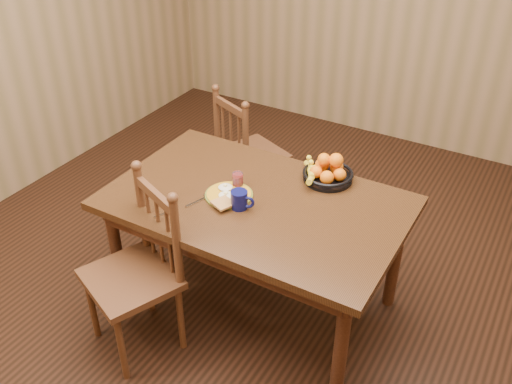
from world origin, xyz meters
The scene contains 10 objects.
room centered at (0.00, 0.00, 1.35)m, with size 4.52×5.02×2.72m.
dining_table centered at (0.00, 0.00, 0.67)m, with size 1.60×1.00×0.75m.
chair_far centered at (-0.57, 0.86, 0.46)m, with size 0.55×0.54×0.94m.
chair_near centered at (-0.39, -0.56, 0.48)m, with size 0.58×0.57×0.99m.
breakfast_plate centered at (-0.14, -0.05, 0.76)m, with size 0.26×0.30×0.04m.
fork centered at (-0.26, -0.15, 0.75)m, with size 0.06×0.18×0.00m.
spoon centered at (-0.36, -0.31, 0.75)m, with size 0.06×0.15×0.01m.
coffee_mug centered at (-0.03, -0.11, 0.80)m, with size 0.13×0.09×0.10m.
juice_glass centered at (-0.15, 0.06, 0.79)m, with size 0.06×0.06×0.09m.
fruit_bowl centered at (0.24, 0.38, 0.80)m, with size 0.32×0.32×0.17m.
Camera 1 is at (1.28, -2.20, 2.48)m, focal length 40.00 mm.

